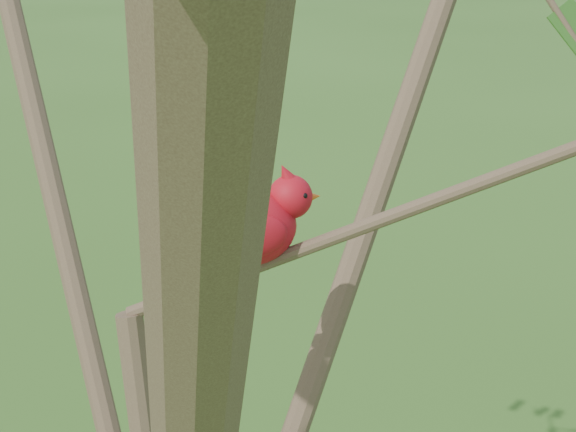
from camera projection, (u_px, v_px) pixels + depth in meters
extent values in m
ellipsoid|color=#AE0E18|center=(249.00, 228.00, 1.08)|extent=(0.14, 0.12, 0.10)
sphere|color=#AE0E18|center=(290.00, 197.00, 1.09)|extent=(0.07, 0.07, 0.05)
cone|color=#AE0E18|center=(287.00, 176.00, 1.07)|extent=(0.05, 0.04, 0.04)
cone|color=#D85914|center=(311.00, 197.00, 1.09)|extent=(0.03, 0.03, 0.02)
ellipsoid|color=black|center=(304.00, 198.00, 1.09)|extent=(0.02, 0.03, 0.03)
cube|color=#AE0E18|center=(195.00, 248.00, 1.07)|extent=(0.08, 0.05, 0.04)
ellipsoid|color=#AE0E18|center=(238.00, 216.00, 1.11)|extent=(0.09, 0.05, 0.05)
ellipsoid|color=#AE0E18|center=(254.00, 236.00, 1.05)|extent=(0.09, 0.05, 0.05)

